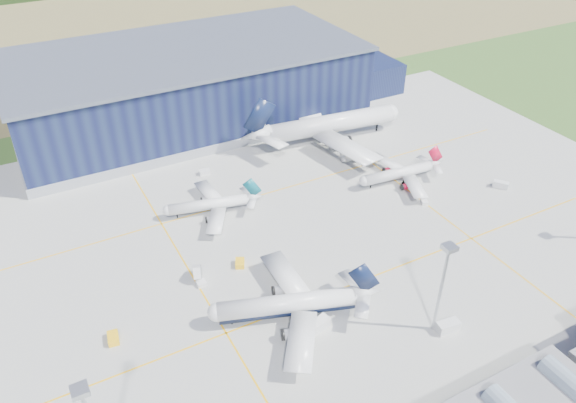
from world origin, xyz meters
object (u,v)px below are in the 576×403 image
object	(u,v)px
light_mast_center	(444,275)
gse_cart_b	(205,172)
gse_tug_a	(113,338)
airliner_red	(398,168)
hangar	(194,87)
airstair	(197,274)
car_b	(543,362)
airliner_navy	(287,296)
airliner_regional	(208,200)
gse_cart_a	(424,202)
gse_van_a	(318,325)
gse_van_b	(501,185)
gse_van_c	(448,326)
airliner_widebody	(331,115)
gse_tug_b	(240,263)

from	to	relation	value
light_mast_center	gse_cart_b	bearing A→B (deg)	103.36
gse_tug_a	airliner_red	bearing A→B (deg)	22.77
hangar	airliner_red	distance (m)	82.04
airstair	car_b	size ratio (longest dim) A/B	1.28
airliner_navy	gse_cart_b	bearing A→B (deg)	-76.86
airliner_navy	airliner_regional	distance (m)	45.55
gse_cart_a	gse_van_a	bearing A→B (deg)	-129.40
gse_van_a	gse_van_b	world-z (taller)	gse_van_a
gse_tug_a	gse_van_c	world-z (taller)	gse_van_c
airliner_widebody	gse_tug_b	distance (m)	72.08
gse_tug_a	airstair	size ratio (longest dim) A/B	0.83
airliner_navy	airliner_widebody	xyz separation A→B (m)	(52.85, 67.00, 3.17)
airliner_red	gse_van_b	bearing A→B (deg)	151.25
gse_cart_a	airliner_navy	bearing A→B (deg)	-136.69
airliner_widebody	gse_van_c	distance (m)	90.52
light_mast_center	car_b	world-z (taller)	light_mast_center
airliner_navy	car_b	xyz separation A→B (m)	(39.49, -36.00, -5.77)
airliner_regional	gse_van_b	xyz separation A→B (m)	(81.99, -28.79, -3.63)
airliner_navy	gse_tug_a	size ratio (longest dim) A/B	10.69
hangar	gse_van_a	bearing A→B (deg)	-97.45
gse_van_a	gse_van_b	bearing A→B (deg)	-87.70
airliner_navy	airliner_widebody	distance (m)	85.39
gse_van_a	gse_cart_b	world-z (taller)	gse_van_a
airliner_regional	gse_van_c	bearing A→B (deg)	127.37
gse_tug_b	gse_cart_a	size ratio (longest dim) A/B	1.25
gse_cart_a	gse_van_b	distance (m)	26.05
airliner_navy	airliner_widebody	world-z (taller)	airliner_widebody
airliner_widebody	airstair	size ratio (longest dim) A/B	13.27
light_mast_center	gse_tug_b	distance (m)	50.31
gse_van_b	gse_van_c	distance (m)	64.42
gse_van_c	car_b	xyz separation A→B (m)	(10.83, -16.17, -0.65)
gse_tug_b	gse_cart_b	distance (m)	45.87
light_mast_center	airliner_widebody	size ratio (longest dim) A/B	0.39
gse_van_a	airliner_red	bearing A→B (deg)	-66.49
gse_tug_b	car_b	world-z (taller)	gse_tug_b
airliner_navy	airstair	xyz separation A→B (m)	(-12.92, 21.33, -4.93)
airstair	gse_tug_a	bearing A→B (deg)	-139.21
hangar	airliner_widebody	xyz separation A→B (m)	(33.77, -39.80, -2.12)
airliner_navy	gse_van_b	world-z (taller)	airliner_navy
light_mast_center	gse_van_a	bearing A→B (deg)	152.01
gse_van_b	airliner_regional	bearing A→B (deg)	123.77
airliner_widebody	car_b	size ratio (longest dim) A/B	16.97
airliner_navy	airliner_regional	size ratio (longest dim) A/B	1.37
gse_cart_a	airstair	distance (m)	68.90
hangar	gse_van_c	distance (m)	127.43
gse_van_a	gse_cart_a	xyz separation A→B (m)	(51.69, 27.17, -0.63)
airliner_regional	light_mast_center	bearing A→B (deg)	126.18
airliner_regional	gse_cart_a	size ratio (longest dim) A/B	10.82
gse_cart_b	airstair	xyz separation A→B (m)	(-19.20, -44.79, 0.69)
airliner_navy	gse_van_b	bearing A→B (deg)	-149.85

